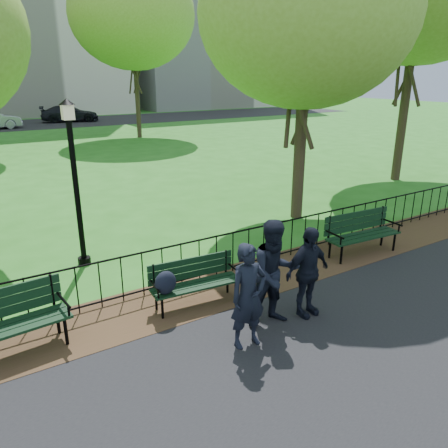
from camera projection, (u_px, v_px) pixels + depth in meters
ground at (268, 323)px, 7.33m from camera, size 120.00×120.00×0.00m
dirt_strip at (221, 287)px, 8.53m from camera, size 60.00×1.60×0.01m
far_street at (3, 126)px, 35.31m from camera, size 70.00×9.00×0.01m
iron_fence at (208, 256)px, 8.77m from camera, size 24.06×0.06×1.00m
apartment_east at (201, 7)px, 54.94m from camera, size 20.00×15.00×24.00m
park_bench_main at (182, 279)px, 7.60m from camera, size 1.66×0.65×0.92m
park_bench_right_a at (361, 229)px, 9.99m from camera, size 1.91×0.72×1.06m
lamppost at (75, 179)px, 8.99m from camera, size 0.32×0.32×3.51m
tree_near_e at (307, 13)px, 11.05m from camera, size 5.60×5.60×7.81m
tree_far_e at (132, 15)px, 26.56m from camera, size 7.63×7.63×10.64m
person_left at (248, 296)px, 6.48m from camera, size 0.62×0.42×1.65m
person_mid at (275, 273)px, 7.04m from camera, size 0.94×0.60×1.81m
person_right at (307, 272)px, 7.34m from camera, size 0.95×0.43×1.59m
sedan_dark at (70, 114)px, 38.01m from camera, size 5.09×2.92×1.39m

